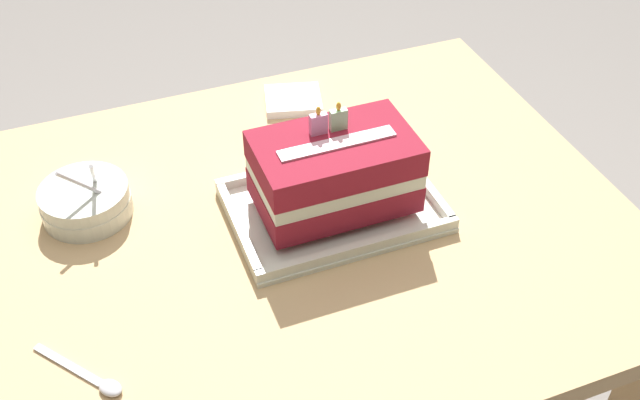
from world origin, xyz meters
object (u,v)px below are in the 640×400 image
at_px(birthday_cake, 334,170).
at_px(napkin_pile, 293,100).
at_px(foil_tray, 333,207).
at_px(bowl_stack, 86,201).
at_px(serving_spoon_near_tray, 97,381).

relative_size(birthday_cake, napkin_pile, 1.92).
bearing_deg(birthday_cake, foil_tray, -90.00).
distance_m(birthday_cake, napkin_pile, 0.30).
relative_size(bowl_stack, napkin_pile, 1.13).
bearing_deg(bowl_stack, napkin_pile, 23.19).
xyz_separation_m(serving_spoon_near_tray, napkin_pile, (0.42, 0.48, 0.00)).
height_order(birthday_cake, napkin_pile, birthday_cake).
relative_size(birthday_cake, serving_spoon_near_tray, 1.88).
xyz_separation_m(birthday_cake, serving_spoon_near_tray, (-0.38, -0.18, -0.07)).
bearing_deg(napkin_pile, foil_tray, -97.67).
bearing_deg(napkin_pile, birthday_cake, -97.67).
height_order(birthday_cake, serving_spoon_near_tray, birthday_cake).
height_order(birthday_cake, bowl_stack, birthday_cake).
xyz_separation_m(birthday_cake, bowl_stack, (-0.34, 0.13, -0.05)).
bearing_deg(serving_spoon_near_tray, napkin_pile, 48.71).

